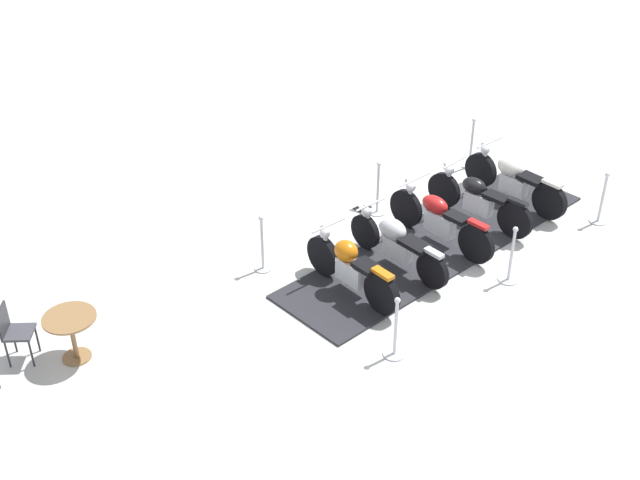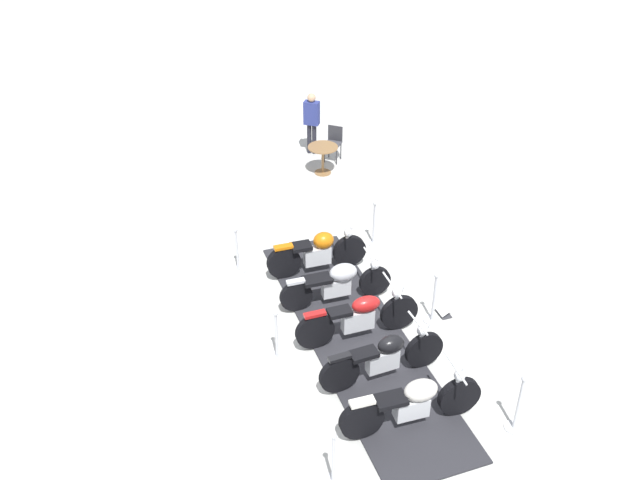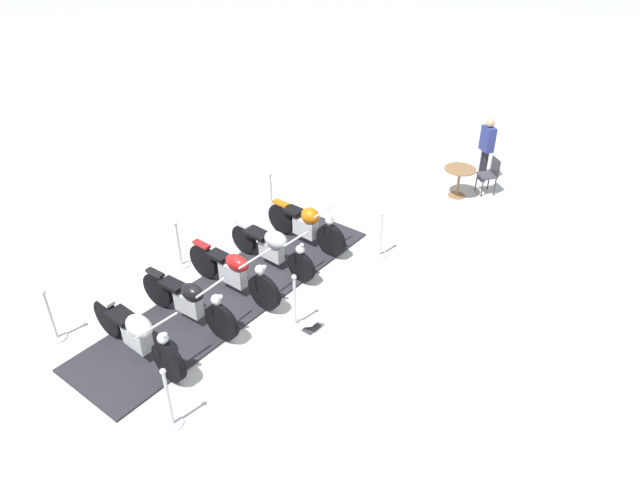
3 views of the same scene
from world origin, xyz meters
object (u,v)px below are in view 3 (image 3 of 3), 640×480
(motorcycle_black, at_px, (189,301))
(motorcycle_chrome, at_px, (273,247))
(stanchion_left_rear, at_px, (271,200))
(motorcycle_cream, at_px, (138,334))
(stanchion_right_front, at_px, (170,406))
(stanchion_right_mid, at_px, (295,309))
(cafe_table, at_px, (459,175))
(motorcycle_maroon, at_px, (234,271))
(bystander_person, at_px, (487,144))
(info_placard, at_px, (311,326))
(motorcycle_copper, at_px, (306,224))
(stanchion_left_front, at_px, (53,323))
(stanchion_left_mid, at_px, (180,252))
(cafe_chair_near_table, at_px, (490,173))
(stanchion_right_rear, at_px, (381,241))

(motorcycle_black, bearing_deg, motorcycle_chrome, 87.19)
(motorcycle_black, height_order, stanchion_left_rear, motorcycle_black)
(motorcycle_cream, xyz_separation_m, stanchion_right_front, (-1.42, -0.75, -0.13))
(stanchion_right_mid, relative_size, cafe_table, 1.41)
(motorcycle_maroon, height_order, bystander_person, bystander_person)
(info_placard, bearing_deg, motorcycle_chrome, -119.60)
(motorcycle_cream, bearing_deg, motorcycle_copper, 92.41)
(stanchion_left_front, bearing_deg, stanchion_right_front, -130.21)
(stanchion_left_rear, bearing_deg, motorcycle_chrome, -177.65)
(stanchion_right_mid, bearing_deg, info_placard, -114.43)
(motorcycle_maroon, bearing_deg, motorcycle_black, -89.47)
(stanchion_left_rear, relative_size, stanchion_right_mid, 0.95)
(motorcycle_chrome, height_order, stanchion_left_mid, stanchion_left_mid)
(bystander_person, bearing_deg, stanchion_left_front, 18.84)
(motorcycle_maroon, distance_m, stanchion_left_mid, 1.57)
(cafe_table, relative_size, cafe_chair_near_table, 0.83)
(stanchion_right_mid, distance_m, cafe_chair_near_table, 6.93)
(stanchion_left_rear, distance_m, stanchion_right_mid, 4.14)
(motorcycle_copper, height_order, stanchion_left_mid, motorcycle_copper)
(stanchion_left_mid, bearing_deg, info_placard, -128.76)
(motorcycle_black, distance_m, info_placard, 2.19)
(stanchion_left_rear, relative_size, bystander_person, 0.61)
(stanchion_right_rear, distance_m, bystander_person, 4.73)
(cafe_table, bearing_deg, motorcycle_copper, 118.75)
(motorcycle_black, relative_size, stanchion_right_mid, 1.72)
(motorcycle_chrome, relative_size, stanchion_right_rear, 1.62)
(motorcycle_chrome, relative_size, stanchion_left_mid, 1.64)
(bystander_person, bearing_deg, motorcycle_maroon, 23.68)
(cafe_table, relative_size, bystander_person, 0.45)
(motorcycle_cream, height_order, cafe_table, motorcycle_cream)
(stanchion_left_front, xyz_separation_m, info_placard, (0.04, -4.42, -0.27))
(motorcycle_black, xyz_separation_m, info_placard, (-0.25, -2.13, -0.44))
(motorcycle_chrome, bearing_deg, stanchion_left_rear, 134.80)
(motorcycle_black, xyz_separation_m, cafe_chair_near_table, (4.75, -6.76, 0.04))
(motorcycle_black, xyz_separation_m, stanchion_right_rear, (2.01, -3.65, -0.14))
(stanchion_left_front, bearing_deg, info_placard, -89.43)
(motorcycle_black, distance_m, stanchion_right_rear, 4.17)
(stanchion_left_mid, distance_m, info_placard, 3.36)
(motorcycle_chrome, relative_size, info_placard, 4.63)
(motorcycle_black, relative_size, cafe_table, 2.42)
(motorcycle_maroon, bearing_deg, stanchion_right_front, -61.26)
(stanchion_left_front, height_order, cafe_chair_near_table, stanchion_left_front)
(motorcycle_maroon, xyz_separation_m, stanchion_left_rear, (3.15, -0.62, -0.20))
(stanchion_right_rear, xyz_separation_m, stanchion_left_rear, (1.97, 2.33, -0.04))
(motorcycle_cream, relative_size, info_placard, 4.90)
(stanchion_left_front, bearing_deg, stanchion_left_mid, -40.21)
(stanchion_left_rear, xyz_separation_m, stanchion_right_mid, (-4.10, -0.52, 0.02))
(stanchion_right_front, bearing_deg, stanchion_left_mid, 7.19)
(motorcycle_maroon, bearing_deg, stanchion_left_rear, 119.96)
(motorcycle_maroon, xyz_separation_m, info_placard, (-1.09, -1.42, -0.46))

